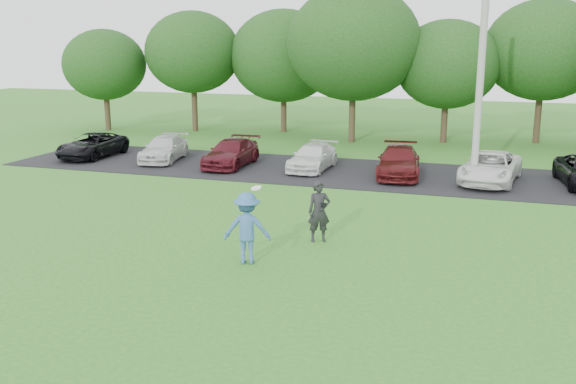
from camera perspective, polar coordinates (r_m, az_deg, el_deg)
name	(u,v)px	position (r m, az deg, el deg)	size (l,w,h in m)	color
ground	(245,273)	(16.19, -3.82, -7.23)	(100.00, 100.00, 0.00)	#2F6C1F
parking_lot	(354,173)	(28.22, 5.91, 1.72)	(32.00, 6.50, 0.03)	black
utility_pole	(482,57)	(26.03, 16.85, 11.42)	(0.28, 0.28, 10.09)	#9C9B97
frisbee_player	(247,228)	(16.64, -3.65, -3.22)	(1.36, 0.99, 2.08)	#366299
camera_bystander	(319,211)	(18.41, 2.78, -1.74)	(0.77, 0.66, 1.78)	black
parked_cars	(362,160)	(27.97, 6.59, 2.86)	(28.09, 4.97, 1.24)	black
tree_row	(420,54)	(37.06, 11.67, 11.92)	(42.39, 9.85, 8.64)	#38281C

